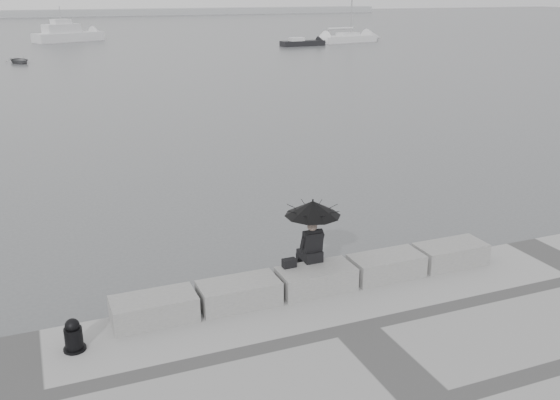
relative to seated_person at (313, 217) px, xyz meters
name	(u,v)px	position (x,y,z in m)	size (l,w,h in m)	color
ground	(307,302)	(-0.08, 0.08, -2.01)	(360.00, 360.00, 0.00)	#4C4F51
stone_block_far_left	(154,309)	(-3.48, -0.37, -1.26)	(1.60, 0.80, 0.50)	slate
stone_block_left	(239,293)	(-1.78, -0.37, -1.26)	(1.60, 0.80, 0.50)	slate
stone_block_centre	(316,279)	(-0.08, -0.37, -1.26)	(1.60, 0.80, 0.50)	slate
stone_block_right	(386,266)	(1.62, -0.37, -1.26)	(1.60, 0.80, 0.50)	slate
stone_block_far_right	(450,254)	(3.32, -0.37, -1.26)	(1.60, 0.80, 0.50)	slate
seated_person	(313,217)	(0.00, 0.00, 0.00)	(1.19, 1.19, 1.39)	black
bag	(289,263)	(-0.58, -0.11, -0.92)	(0.28, 0.16, 0.18)	black
mooring_bollard	(74,337)	(-4.98, -0.87, -1.25)	(0.39, 0.39, 0.62)	black
distant_landmass	(1,14)	(-8.22, 154.59, -1.11)	(180.00, 8.00, 2.80)	#A3A5A8
sailboat_right	(348,38)	(33.64, 61.37, -1.48)	(8.01, 3.76, 12.90)	silver
motor_cruiser	(69,34)	(0.87, 76.25, -1.12)	(9.18, 6.05, 4.50)	silver
small_motorboat	(302,43)	(26.13, 58.67, -1.69)	(5.42, 1.86, 1.10)	black
dinghy	(20,61)	(-5.35, 51.77, -1.76)	(2.97, 1.25, 0.50)	gray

